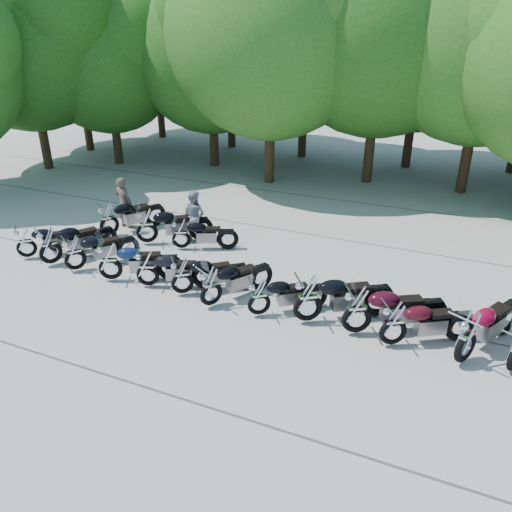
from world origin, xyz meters
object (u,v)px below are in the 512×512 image
at_px(motorcycle_4, 147,267).
at_px(rider_0, 124,203).
at_px(motorcycle_1, 49,245).
at_px(motorcycle_3, 110,260).
at_px(motorcycle_6, 211,285).
at_px(motorcycle_2, 74,252).
at_px(motorcycle_8, 308,297).
at_px(motorcycle_11, 467,336).
at_px(rider_1, 194,215).
at_px(motorcycle_15, 146,225).
at_px(motorcycle_9, 358,309).
at_px(motorcycle_14, 108,218).
at_px(motorcycle_10, 394,323).
at_px(motorcycle_0, 25,241).
at_px(motorcycle_16, 181,233).
at_px(motorcycle_5, 182,275).
at_px(motorcycle_7, 259,296).

height_order(motorcycle_4, rider_0, rider_0).
height_order(motorcycle_1, motorcycle_3, motorcycle_1).
xyz_separation_m(motorcycle_1, motorcycle_6, (5.60, -0.23, -0.05)).
distance_m(motorcycle_2, motorcycle_8, 7.16).
bearing_deg(motorcycle_4, motorcycle_11, -112.12).
bearing_deg(motorcycle_4, rider_0, 23.00).
xyz_separation_m(motorcycle_2, motorcycle_8, (7.16, 0.05, 0.10)).
height_order(motorcycle_1, rider_1, rider_1).
bearing_deg(motorcycle_15, motorcycle_8, -145.72).
distance_m(motorcycle_2, motorcycle_9, 8.36).
bearing_deg(motorcycle_3, motorcycle_2, 59.77).
height_order(motorcycle_14, rider_0, rider_0).
distance_m(motorcycle_6, motorcycle_10, 4.59).
bearing_deg(motorcycle_0, motorcycle_10, -134.09).
bearing_deg(motorcycle_4, motorcycle_3, 74.28).
distance_m(motorcycle_0, motorcycle_10, 11.23).
xyz_separation_m(motorcycle_14, motorcycle_16, (2.81, 0.06, -0.09)).
distance_m(motorcycle_4, motorcycle_6, 2.12).
bearing_deg(motorcycle_14, motorcycle_6, -177.25).
relative_size(motorcycle_0, motorcycle_5, 0.97).
distance_m(motorcycle_5, motorcycle_11, 7.11).
bearing_deg(rider_1, motorcycle_6, 126.33).
bearing_deg(motorcycle_3, motorcycle_9, -115.36).
relative_size(motorcycle_8, motorcycle_11, 1.00).
xyz_separation_m(motorcycle_11, rider_0, (-11.56, 3.62, 0.21)).
bearing_deg(motorcycle_16, motorcycle_11, -132.28).
distance_m(motorcycle_2, motorcycle_16, 3.30).
bearing_deg(rider_0, motorcycle_2, 110.15).
height_order(motorcycle_11, rider_1, rider_1).
bearing_deg(motorcycle_8, motorcycle_7, 64.30).
height_order(motorcycle_8, motorcycle_9, motorcycle_8).
bearing_deg(motorcycle_3, motorcycle_6, -118.28).
xyz_separation_m(motorcycle_7, motorcycle_16, (-3.90, 2.72, 0.01)).
bearing_deg(motorcycle_9, motorcycle_10, -128.92).
xyz_separation_m(motorcycle_1, motorcycle_4, (3.50, -0.01, -0.05)).
distance_m(motorcycle_7, motorcycle_10, 3.28).
relative_size(motorcycle_0, motorcycle_7, 1.01).
distance_m(motorcycle_6, motorcycle_16, 3.80).
bearing_deg(motorcycle_10, motorcycle_7, 58.46).
bearing_deg(motorcycle_4, motorcycle_10, -112.10).
xyz_separation_m(motorcycle_6, motorcycle_15, (-3.84, 2.71, 0.07)).
height_order(motorcycle_11, motorcycle_14, motorcycle_11).
relative_size(motorcycle_1, motorcycle_3, 1.03).
bearing_deg(motorcycle_15, motorcycle_0, 96.38).
bearing_deg(motorcycle_11, rider_1, 4.83).
bearing_deg(motorcycle_11, motorcycle_8, 24.29).
distance_m(motorcycle_10, rider_0, 10.67).
bearing_deg(motorcycle_9, motorcycle_14, 44.75).
distance_m(motorcycle_10, motorcycle_16, 7.67).
height_order(motorcycle_15, rider_0, rider_0).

